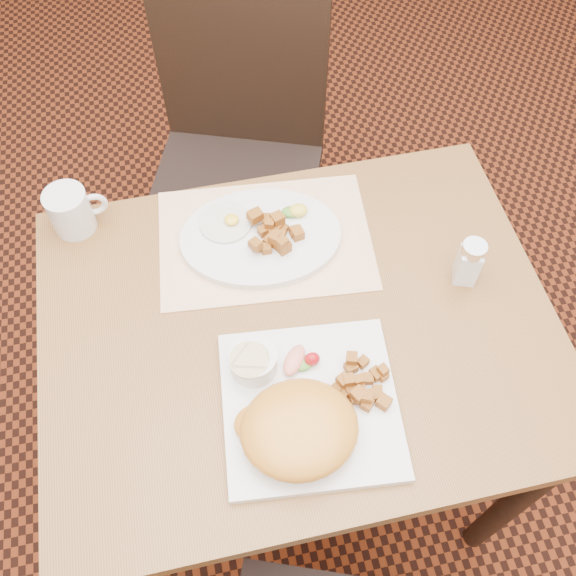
# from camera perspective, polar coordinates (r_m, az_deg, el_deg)

# --- Properties ---
(ground) EXTENTS (8.00, 8.00, 0.00)m
(ground) POSITION_cam_1_polar(r_m,az_deg,el_deg) (1.82, 0.65, -14.81)
(ground) COLOR black
(ground) RESTS_ON ground
(table) EXTENTS (0.90, 0.70, 0.75)m
(table) POSITION_cam_1_polar(r_m,az_deg,el_deg) (1.22, 0.93, -5.70)
(table) COLOR brown
(table) RESTS_ON ground
(chair_far) EXTENTS (0.54, 0.55, 0.97)m
(chair_far) POSITION_cam_1_polar(r_m,az_deg,el_deg) (1.69, -4.49, 12.42)
(chair_far) COLOR black
(chair_far) RESTS_ON ground
(placemat) EXTENTS (0.42, 0.32, 0.00)m
(placemat) POSITION_cam_1_polar(r_m,az_deg,el_deg) (1.22, -2.05, 4.34)
(placemat) COLOR white
(placemat) RESTS_ON table
(plate_square) EXTENTS (0.31, 0.31, 0.02)m
(plate_square) POSITION_cam_1_polar(r_m,az_deg,el_deg) (1.05, 1.99, -10.35)
(plate_square) COLOR silver
(plate_square) RESTS_ON table
(plate_oval) EXTENTS (0.33, 0.26, 0.02)m
(plate_oval) POSITION_cam_1_polar(r_m,az_deg,el_deg) (1.22, -2.44, 4.54)
(plate_oval) COLOR silver
(plate_oval) RESTS_ON placemat
(hollandaise_mound) EXTENTS (0.19, 0.16, 0.07)m
(hollandaise_mound) POSITION_cam_1_polar(r_m,az_deg,el_deg) (0.99, 0.90, -12.45)
(hollandaise_mound) COLOR orange
(hollandaise_mound) RESTS_ON plate_square
(ramekin) EXTENTS (0.08, 0.08, 0.04)m
(ramekin) POSITION_cam_1_polar(r_m,az_deg,el_deg) (1.05, -3.12, -6.45)
(ramekin) COLOR silver
(ramekin) RESTS_ON plate_square
(garnish_sq) EXTENTS (0.07, 0.07, 0.03)m
(garnish_sq) POSITION_cam_1_polar(r_m,az_deg,el_deg) (1.06, 1.06, -6.47)
(garnish_sq) COLOR #387223
(garnish_sq) RESTS_ON plate_square
(fried_egg) EXTENTS (0.10, 0.10, 0.02)m
(fried_egg) POSITION_cam_1_polar(r_m,az_deg,el_deg) (1.23, -5.50, 5.88)
(fried_egg) COLOR white
(fried_egg) RESTS_ON plate_oval
(garnish_ov) EXTENTS (0.05, 0.03, 0.02)m
(garnish_ov) POSITION_cam_1_polar(r_m,az_deg,el_deg) (1.23, 0.69, 6.88)
(garnish_ov) COLOR #387223
(garnish_ov) RESTS_ON plate_oval
(salt_shaker) EXTENTS (0.05, 0.05, 0.10)m
(salt_shaker) POSITION_cam_1_polar(r_m,az_deg,el_deg) (1.18, 15.79, 2.26)
(salt_shaker) COLOR white
(salt_shaker) RESTS_ON table
(coffee_mug) EXTENTS (0.11, 0.08, 0.09)m
(coffee_mug) POSITION_cam_1_polar(r_m,az_deg,el_deg) (1.28, -18.71, 6.53)
(coffee_mug) COLOR silver
(coffee_mug) RESTS_ON table
(home_fries_sq) EXTENTS (0.11, 0.11, 0.03)m
(home_fries_sq) POSITION_cam_1_polar(r_m,az_deg,el_deg) (1.05, 6.43, -8.78)
(home_fries_sq) COLOR #9F5B19
(home_fries_sq) RESTS_ON plate_square
(home_fries_ov) EXTENTS (0.11, 0.10, 0.04)m
(home_fries_ov) POSITION_cam_1_polar(r_m,az_deg,el_deg) (1.19, -1.32, 4.94)
(home_fries_ov) COLOR #9F5B19
(home_fries_ov) RESTS_ON plate_oval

